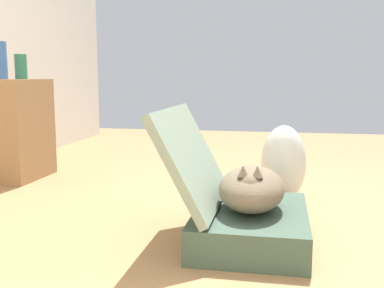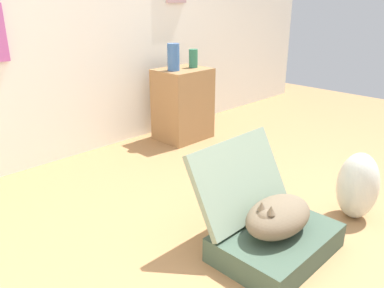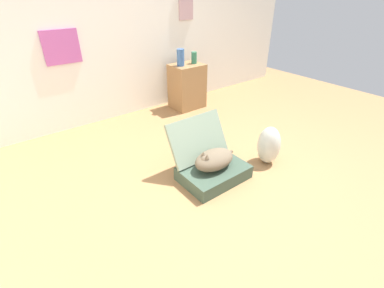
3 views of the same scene
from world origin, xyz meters
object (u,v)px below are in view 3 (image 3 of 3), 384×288
(cat, at_px, (214,160))
(plastic_bag_white, at_px, (269,145))
(suitcase_base, at_px, (214,173))
(side_table, at_px, (187,86))
(vase_short, at_px, (194,58))
(vase_tall, at_px, (181,57))

(cat, distance_m, plastic_bag_white, 0.70)
(suitcase_base, xyz_separation_m, side_table, (0.95, 1.73, 0.27))
(plastic_bag_white, xyz_separation_m, vase_short, (0.39, 1.84, 0.56))
(plastic_bag_white, relative_size, side_table, 0.63)
(vase_tall, relative_size, vase_short, 1.40)
(suitcase_base, relative_size, cat, 1.28)
(vase_tall, bearing_deg, plastic_bag_white, -94.51)
(cat, relative_size, side_table, 0.75)
(plastic_bag_white, distance_m, vase_tall, 1.95)
(suitcase_base, distance_m, vase_tall, 2.05)
(suitcase_base, relative_size, plastic_bag_white, 1.52)
(suitcase_base, height_order, vase_tall, vase_tall)
(suitcase_base, distance_m, cat, 0.17)
(vase_short, bearing_deg, cat, -122.32)
(side_table, bearing_deg, cat, -118.98)
(cat, height_order, side_table, side_table)
(cat, bearing_deg, suitcase_base, -4.21)
(cat, bearing_deg, plastic_bag_white, -11.20)
(vase_tall, bearing_deg, side_table, 3.80)
(plastic_bag_white, height_order, side_table, side_table)
(suitcase_base, height_order, cat, cat)
(vase_short, bearing_deg, plastic_bag_white, -102.00)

